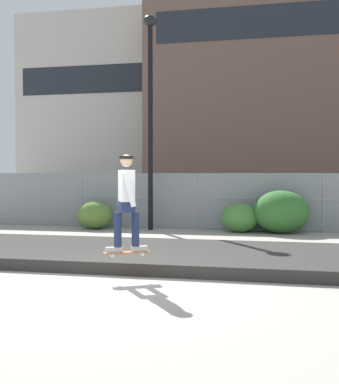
# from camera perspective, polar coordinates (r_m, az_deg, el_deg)

# --- Properties ---
(ground_plane) EXTENTS (120.00, 120.00, 0.00)m
(ground_plane) POSITION_cam_1_polar(r_m,az_deg,el_deg) (8.32, -6.35, -10.69)
(ground_plane) COLOR #9E998E
(gravel_berm) EXTENTS (11.96, 3.47, 0.23)m
(gravel_berm) POSITION_cam_1_polar(r_m,az_deg,el_deg) (10.64, -2.05, -7.19)
(gravel_berm) COLOR #33302D
(gravel_berm) RESTS_ON ground_plane
(skateboard) EXTENTS (0.80, 0.56, 0.07)m
(skateboard) POSITION_cam_1_polar(r_m,az_deg,el_deg) (8.57, -4.95, -6.95)
(skateboard) COLOR #9E5B33
(skater) EXTENTS (0.68, 0.62, 1.66)m
(skater) POSITION_cam_1_polar(r_m,az_deg,el_deg) (8.48, -4.97, -0.60)
(skater) COLOR #B2ADA8
(skater) RESTS_ON skateboard
(chain_fence) EXTENTS (16.16, 0.06, 1.85)m
(chain_fence) POSITION_cam_1_polar(r_m,az_deg,el_deg) (16.31, 3.07, -1.03)
(chain_fence) COLOR gray
(chain_fence) RESTS_ON ground_plane
(street_lamp) EXTENTS (0.44, 0.44, 6.92)m
(street_lamp) POSITION_cam_1_polar(r_m,az_deg,el_deg) (16.27, -2.22, 10.83)
(street_lamp) COLOR black
(street_lamp) RESTS_ON ground_plane
(parked_car_near) EXTENTS (4.54, 2.24, 1.66)m
(parked_car_near) POSITION_cam_1_polar(r_m,az_deg,el_deg) (21.87, -10.93, -0.50)
(parked_car_near) COLOR maroon
(parked_car_near) RESTS_ON ground_plane
(parked_car_mid) EXTENTS (4.45, 2.04, 1.66)m
(parked_car_mid) POSITION_cam_1_polar(r_m,az_deg,el_deg) (20.16, 4.45, -0.69)
(parked_car_mid) COLOR #474C54
(parked_car_mid) RESTS_ON ground_plane
(library_building) EXTENTS (21.35, 12.98, 16.53)m
(library_building) POSITION_cam_1_polar(r_m,az_deg,el_deg) (50.80, -2.96, 9.46)
(library_building) COLOR #B2AFA8
(library_building) RESTS_ON ground_plane
(office_block) EXTENTS (29.02, 10.15, 21.54)m
(office_block) POSITION_cam_1_polar(r_m,az_deg,el_deg) (44.74, 17.47, 13.61)
(office_block) COLOR brown
(office_block) RESTS_ON ground_plane
(shrub_left) EXTENTS (1.20, 0.98, 0.93)m
(shrub_left) POSITION_cam_1_polar(r_m,az_deg,el_deg) (16.56, -8.62, -2.64)
(shrub_left) COLOR #567A33
(shrub_left) RESTS_ON ground_plane
(shrub_center) EXTENTS (1.16, 0.95, 0.89)m
(shrub_center) POSITION_cam_1_polar(r_m,az_deg,el_deg) (15.64, 8.10, -2.98)
(shrub_center) COLOR #477F38
(shrub_center) RESTS_ON ground_plane
(shrub_right) EXTENTS (1.70, 1.39, 1.32)m
(shrub_right) POSITION_cam_1_polar(r_m,az_deg,el_deg) (15.60, 12.72, -2.24)
(shrub_right) COLOR #336B2D
(shrub_right) RESTS_ON ground_plane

